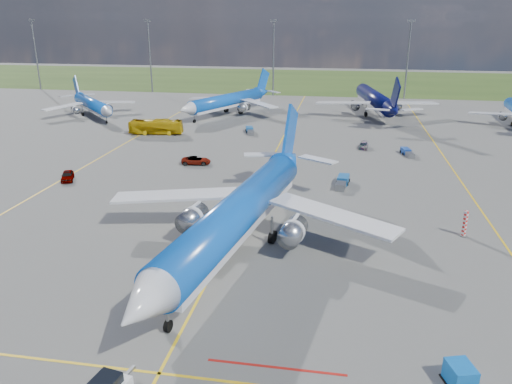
% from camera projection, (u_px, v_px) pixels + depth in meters
% --- Properties ---
extents(ground, '(400.00, 400.00, 0.00)m').
position_uv_depth(ground, '(224.00, 249.00, 53.44)').
color(ground, '#51514E').
rests_on(ground, ground).
extents(grass_strip, '(400.00, 80.00, 0.01)m').
position_uv_depth(grass_strip, '(313.00, 81.00, 192.83)').
color(grass_strip, '#2D4719').
rests_on(grass_strip, ground).
extents(taxiway_lines, '(60.25, 160.00, 0.02)m').
position_uv_depth(taxiway_lines, '(265.00, 173.00, 79.16)').
color(taxiway_lines, yellow).
rests_on(taxiway_lines, ground).
extents(floodlight_masts, '(202.20, 0.50, 22.70)m').
position_uv_depth(floodlight_masts, '(339.00, 55.00, 149.88)').
color(floodlight_masts, slate).
rests_on(floodlight_masts, ground).
extents(warning_post, '(0.50, 0.50, 3.00)m').
position_uv_depth(warning_post, '(465.00, 224.00, 56.23)').
color(warning_post, red).
rests_on(warning_post, ground).
extents(bg_jet_nw, '(40.27, 40.69, 8.52)m').
position_uv_depth(bg_jet_nw, '(94.00, 116.00, 124.33)').
color(bg_jet_nw, blue).
rests_on(bg_jet_nw, ground).
extents(bg_jet_nnw, '(42.01, 46.39, 9.90)m').
position_uv_depth(bg_jet_nnw, '(227.00, 115.00, 126.55)').
color(bg_jet_nnw, blue).
rests_on(bg_jet_nnw, ground).
extents(bg_jet_n, '(38.98, 47.23, 11.10)m').
position_uv_depth(bg_jet_n, '(374.00, 114.00, 126.85)').
color(bg_jet_n, '#070A3E').
rests_on(bg_jet_n, ground).
extents(main_airliner, '(42.36, 51.44, 12.13)m').
position_uv_depth(main_airliner, '(238.00, 250.00, 53.26)').
color(main_airliner, blue).
rests_on(main_airliner, ground).
extents(uld_container, '(2.09, 2.36, 1.59)m').
position_uv_depth(uld_container, '(460.00, 375.00, 33.52)').
color(uld_container, blue).
rests_on(uld_container, ground).
extents(apron_bus, '(11.48, 4.06, 3.13)m').
position_uv_depth(apron_bus, '(156.00, 127.00, 105.01)').
color(apron_bus, '#C7A00B').
rests_on(apron_bus, ground).
extents(service_car_a, '(3.31, 4.59, 1.45)m').
position_uv_depth(service_car_a, '(67.00, 176.00, 75.61)').
color(service_car_a, '#999999').
rests_on(service_car_a, ground).
extents(service_car_b, '(5.15, 2.95, 1.35)m').
position_uv_depth(service_car_b, '(196.00, 160.00, 83.84)').
color(service_car_b, '#999999').
rests_on(service_car_b, ground).
extents(service_car_c, '(2.01, 4.06, 1.13)m').
position_uv_depth(service_car_c, '(363.00, 146.00, 93.94)').
color(service_car_c, '#999999').
rests_on(service_car_c, ground).
extents(baggage_tug_w, '(2.06, 5.52, 1.21)m').
position_uv_depth(baggage_tug_w, '(342.00, 182.00, 73.36)').
color(baggage_tug_w, '#195597').
rests_on(baggage_tug_w, ground).
extents(baggage_tug_c, '(2.60, 5.16, 1.12)m').
position_uv_depth(baggage_tug_c, '(250.00, 131.00, 106.43)').
color(baggage_tug_c, '#174E8A').
rests_on(baggage_tug_c, ground).
extents(baggage_tug_e, '(2.11, 4.73, 1.03)m').
position_uv_depth(baggage_tug_e, '(407.00, 152.00, 89.53)').
color(baggage_tug_e, '#183E95').
rests_on(baggage_tug_e, ground).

